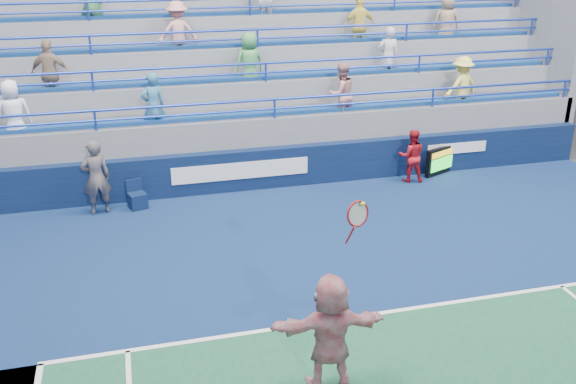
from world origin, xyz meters
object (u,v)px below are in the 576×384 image
object	(u,v)px
tennis_player	(330,332)
line_judge	(96,178)
judge_chair	(137,200)
ball_girl	(411,156)
serve_speed_board	(441,161)

from	to	relation	value
tennis_player	line_judge	world-z (taller)	tennis_player
judge_chair	tennis_player	xyz separation A→B (m)	(2.53, -7.54, 0.71)
line_judge	ball_girl	xyz separation A→B (m)	(8.22, 0.08, -0.20)
serve_speed_board	line_judge	world-z (taller)	line_judge
judge_chair	tennis_player	world-z (taller)	tennis_player
judge_chair	line_judge	bearing A→B (deg)	-174.89
ball_girl	judge_chair	bearing A→B (deg)	13.69
serve_speed_board	judge_chair	distance (m)	8.39
serve_speed_board	judge_chair	bearing A→B (deg)	-177.91
judge_chair	serve_speed_board	bearing A→B (deg)	2.09
tennis_player	ball_girl	world-z (taller)	tennis_player
judge_chair	ball_girl	xyz separation A→B (m)	(7.31, 0.00, 0.51)
serve_speed_board	ball_girl	world-z (taller)	ball_girl
line_judge	ball_girl	distance (m)	8.22
tennis_player	ball_girl	distance (m)	8.93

